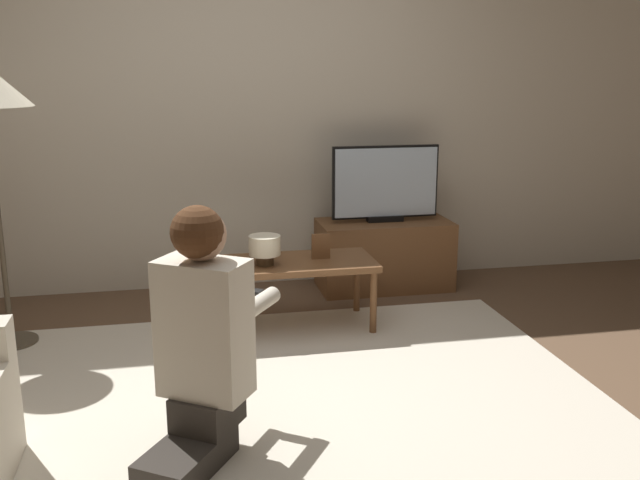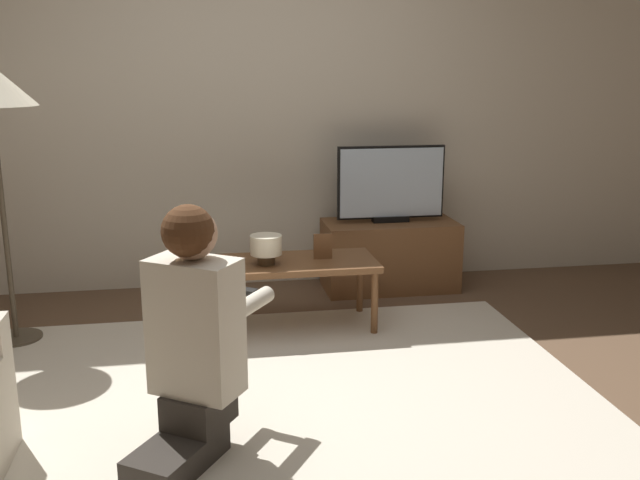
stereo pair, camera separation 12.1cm
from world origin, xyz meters
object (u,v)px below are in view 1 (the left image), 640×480
Objects in this scene: coffee_table at (294,268)px; person_kneeling at (202,333)px; table_lamp at (265,247)px; tv at (385,183)px.

coffee_table is 0.93× the size of person_kneeling.
table_lamp is (-0.18, -0.05, 0.15)m from coffee_table.
tv is at bearing -89.96° from person_kneeling.
person_kneeling is (-1.33, -2.00, -0.22)m from tv.
tv reaches higher than coffee_table.
coffee_table is at bearing -80.07° from person_kneeling.
tv is at bearing 42.13° from coffee_table.
person_kneeling is 1.33m from table_lamp.
person_kneeling is 5.59× the size of table_lamp.
table_lamp is (0.40, 1.27, -0.00)m from person_kneeling.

